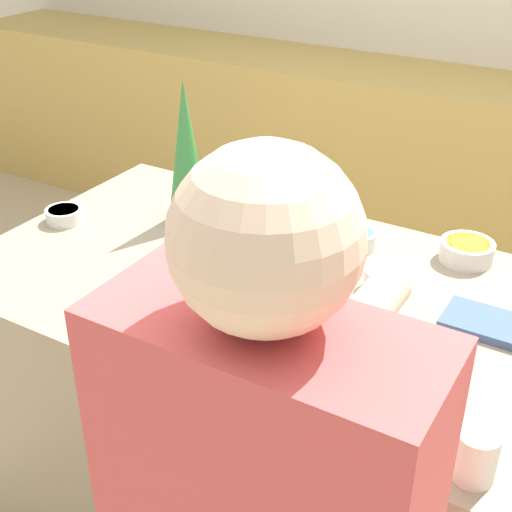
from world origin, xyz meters
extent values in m
cube|color=tan|center=(0.00, 1.94, 0.47)|extent=(6.00, 0.60, 0.94)
cube|color=gray|center=(0.00, 0.00, 0.47)|extent=(1.42, 0.88, 0.93)
cube|color=#9E9EA8|center=(0.00, -0.13, 0.94)|extent=(0.47, 0.31, 0.01)
cube|color=brown|center=(0.00, -0.13, 1.00)|extent=(0.16, 0.14, 0.12)
cube|color=white|center=(0.00, -0.13, 1.09)|extent=(0.18, 0.15, 0.06)
cylinder|color=brown|center=(0.04, -0.11, 1.15)|extent=(0.02, 0.02, 0.06)
cone|color=#33843D|center=(-0.32, 0.18, 1.13)|extent=(0.12, 0.12, 0.40)
cylinder|color=white|center=(-0.11, 0.35, 0.96)|extent=(0.10, 0.10, 0.05)
cylinder|color=orange|center=(-0.11, 0.35, 0.97)|extent=(0.08, 0.08, 0.01)
cylinder|color=silver|center=(0.15, 0.27, 0.96)|extent=(0.10, 0.10, 0.05)
cylinder|color=#4770DB|center=(0.15, 0.27, 0.97)|extent=(0.08, 0.08, 0.01)
cylinder|color=silver|center=(0.29, 0.11, 0.96)|extent=(0.10, 0.10, 0.05)
cylinder|color=orange|center=(0.29, 0.11, 0.98)|extent=(0.08, 0.08, 0.01)
cylinder|color=silver|center=(-0.62, -0.01, 0.95)|extent=(0.10, 0.10, 0.04)
cylinder|color=pink|center=(-0.62, -0.01, 0.97)|extent=(0.08, 0.08, 0.01)
cylinder|color=white|center=(-0.09, 0.23, 0.95)|extent=(0.10, 0.10, 0.04)
cylinder|color=yellow|center=(-0.09, 0.23, 0.97)|extent=(0.08, 0.08, 0.01)
cylinder|color=silver|center=(0.41, 0.35, 0.96)|extent=(0.14, 0.14, 0.05)
cylinder|color=orange|center=(0.41, 0.35, 0.98)|extent=(0.11, 0.11, 0.01)
cylinder|color=silver|center=(0.03, 0.21, 0.95)|extent=(0.11, 0.11, 0.04)
cylinder|color=red|center=(0.03, 0.21, 0.97)|extent=(0.09, 0.09, 0.01)
cube|color=#3F598C|center=(0.55, 0.08, 0.94)|extent=(0.21, 0.12, 0.02)
cylinder|color=white|center=(0.63, -0.37, 0.98)|extent=(0.07, 0.07, 0.09)
sphere|color=beige|center=(0.44, -0.72, 1.49)|extent=(0.21, 0.21, 0.21)
cylinder|color=beige|center=(0.44, -0.51, 1.21)|extent=(0.07, 0.42, 0.07)
camera|label=1|loc=(0.76, -1.28, 1.83)|focal=50.00mm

